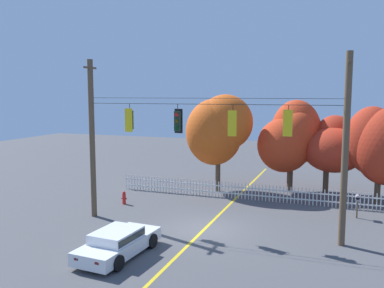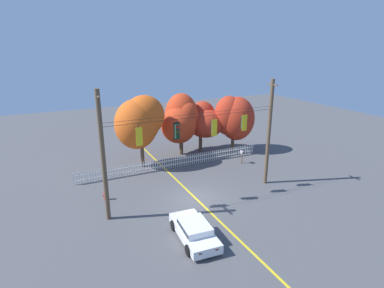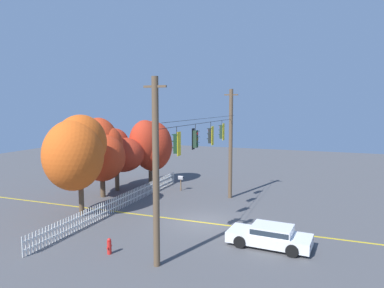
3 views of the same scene
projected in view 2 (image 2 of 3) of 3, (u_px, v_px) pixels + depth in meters
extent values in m
plane|color=#4C4C4F|center=(196.00, 199.00, 23.40)|extent=(80.00, 80.00, 0.00)
cube|color=gold|center=(196.00, 198.00, 23.40)|extent=(0.16, 36.00, 0.01)
cylinder|color=brown|center=(103.00, 158.00, 19.37)|extent=(0.30, 0.30, 8.69)
cylinder|color=brown|center=(269.00, 133.00, 24.79)|extent=(0.30, 0.30, 8.69)
cube|color=brown|center=(97.00, 96.00, 18.19)|extent=(0.10, 1.10, 0.10)
cube|color=brown|center=(273.00, 85.00, 23.60)|extent=(0.10, 1.10, 0.10)
cylinder|color=black|center=(196.00, 117.00, 21.47)|extent=(12.89, 0.02, 0.02)
cylinder|color=black|center=(198.00, 114.00, 21.17)|extent=(12.89, 0.02, 0.02)
cylinder|color=black|center=(138.00, 126.00, 19.80)|extent=(0.03, 0.03, 0.37)
cube|color=yellow|center=(139.00, 137.00, 19.90)|extent=(0.43, 0.02, 1.23)
cube|color=black|center=(139.00, 136.00, 20.01)|extent=(0.30, 0.24, 0.99)
cylinder|color=red|center=(138.00, 131.00, 20.02)|extent=(0.20, 0.03, 0.20)
cube|color=black|center=(138.00, 129.00, 20.03)|extent=(0.22, 0.12, 0.06)
cylinder|color=#463B09|center=(138.00, 136.00, 20.12)|extent=(0.20, 0.03, 0.20)
cube|color=black|center=(138.00, 134.00, 20.13)|extent=(0.22, 0.12, 0.06)
cylinder|color=#073513|center=(138.00, 141.00, 20.22)|extent=(0.20, 0.03, 0.20)
cube|color=black|center=(138.00, 139.00, 20.23)|extent=(0.22, 0.12, 0.06)
cylinder|color=black|center=(177.00, 122.00, 20.92)|extent=(0.03, 0.03, 0.37)
cube|color=black|center=(176.00, 131.00, 21.24)|extent=(0.43, 0.02, 1.24)
cube|color=#1E3323|center=(177.00, 131.00, 21.13)|extent=(0.30, 0.24, 1.00)
cylinder|color=red|center=(178.00, 127.00, 20.92)|extent=(0.20, 0.03, 0.20)
cube|color=#1E3323|center=(178.00, 126.00, 20.84)|extent=(0.22, 0.12, 0.06)
cylinder|color=#463B09|center=(178.00, 132.00, 21.02)|extent=(0.20, 0.03, 0.20)
cube|color=#1E3323|center=(178.00, 130.00, 20.94)|extent=(0.22, 0.12, 0.06)
cylinder|color=#073513|center=(178.00, 137.00, 21.12)|extent=(0.20, 0.03, 0.20)
cube|color=#1E3323|center=(178.00, 135.00, 21.05)|extent=(0.22, 0.12, 0.06)
cylinder|color=black|center=(214.00, 118.00, 22.12)|extent=(0.03, 0.03, 0.40)
cube|color=yellow|center=(214.00, 128.00, 22.22)|extent=(0.43, 0.02, 1.24)
cube|color=black|center=(214.00, 127.00, 22.33)|extent=(0.30, 0.24, 1.00)
cylinder|color=red|center=(213.00, 122.00, 22.34)|extent=(0.20, 0.03, 0.20)
cube|color=black|center=(212.00, 121.00, 22.35)|extent=(0.22, 0.12, 0.06)
cylinder|color=#463B09|center=(213.00, 127.00, 22.45)|extent=(0.20, 0.03, 0.20)
cube|color=black|center=(212.00, 125.00, 22.45)|extent=(0.22, 0.12, 0.06)
cylinder|color=#073513|center=(213.00, 131.00, 22.55)|extent=(0.20, 0.03, 0.20)
cube|color=black|center=(212.00, 130.00, 22.55)|extent=(0.22, 0.12, 0.06)
cylinder|color=black|center=(244.00, 114.00, 23.19)|extent=(0.03, 0.03, 0.33)
cube|color=yellow|center=(244.00, 123.00, 23.28)|extent=(0.43, 0.02, 1.23)
cube|color=#1E3323|center=(243.00, 123.00, 23.39)|extent=(0.30, 0.24, 0.99)
cylinder|color=red|center=(243.00, 118.00, 23.40)|extent=(0.20, 0.03, 0.20)
cube|color=#1E3323|center=(242.00, 116.00, 23.41)|extent=(0.22, 0.12, 0.06)
cylinder|color=#463B09|center=(242.00, 122.00, 23.50)|extent=(0.20, 0.03, 0.20)
cube|color=#1E3323|center=(242.00, 121.00, 23.51)|extent=(0.22, 0.12, 0.06)
cylinder|color=#073513|center=(242.00, 126.00, 23.60)|extent=(0.20, 0.03, 0.20)
cube|color=#1E3323|center=(242.00, 125.00, 23.61)|extent=(0.22, 0.12, 0.06)
cube|color=silver|center=(73.00, 179.00, 25.48)|extent=(0.06, 0.04, 1.06)
cube|color=silver|center=(76.00, 179.00, 25.57)|extent=(0.06, 0.04, 1.06)
cube|color=silver|center=(79.00, 178.00, 25.66)|extent=(0.06, 0.04, 1.06)
cube|color=silver|center=(82.00, 178.00, 25.76)|extent=(0.06, 0.04, 1.06)
cube|color=silver|center=(85.00, 177.00, 25.85)|extent=(0.06, 0.04, 1.06)
cube|color=silver|center=(87.00, 177.00, 25.94)|extent=(0.06, 0.04, 1.06)
cube|color=silver|center=(90.00, 177.00, 26.03)|extent=(0.06, 0.04, 1.06)
cube|color=silver|center=(93.00, 176.00, 26.13)|extent=(0.06, 0.04, 1.06)
cube|color=silver|center=(96.00, 176.00, 26.22)|extent=(0.06, 0.04, 1.06)
cube|color=silver|center=(98.00, 175.00, 26.31)|extent=(0.06, 0.04, 1.06)
cube|color=silver|center=(101.00, 175.00, 26.41)|extent=(0.06, 0.04, 1.06)
cube|color=silver|center=(104.00, 174.00, 26.50)|extent=(0.06, 0.04, 1.06)
cube|color=silver|center=(106.00, 174.00, 26.59)|extent=(0.06, 0.04, 1.06)
cube|color=silver|center=(109.00, 173.00, 26.68)|extent=(0.06, 0.04, 1.06)
cube|color=silver|center=(111.00, 173.00, 26.78)|extent=(0.06, 0.04, 1.06)
cube|color=silver|center=(114.00, 172.00, 26.87)|extent=(0.06, 0.04, 1.06)
cube|color=silver|center=(117.00, 172.00, 26.96)|extent=(0.06, 0.04, 1.06)
cube|color=silver|center=(119.00, 172.00, 27.06)|extent=(0.06, 0.04, 1.06)
cube|color=silver|center=(122.00, 171.00, 27.15)|extent=(0.06, 0.04, 1.06)
cube|color=silver|center=(124.00, 171.00, 27.24)|extent=(0.06, 0.04, 1.06)
cube|color=silver|center=(127.00, 170.00, 27.33)|extent=(0.06, 0.04, 1.06)
cube|color=silver|center=(129.00, 170.00, 27.43)|extent=(0.06, 0.04, 1.06)
cube|color=silver|center=(132.00, 170.00, 27.52)|extent=(0.06, 0.04, 1.06)
cube|color=silver|center=(134.00, 169.00, 27.61)|extent=(0.06, 0.04, 1.06)
cube|color=silver|center=(137.00, 169.00, 27.70)|extent=(0.06, 0.04, 1.06)
cube|color=silver|center=(139.00, 168.00, 27.80)|extent=(0.06, 0.04, 1.06)
cube|color=silver|center=(141.00, 168.00, 27.89)|extent=(0.06, 0.04, 1.06)
cube|color=silver|center=(144.00, 167.00, 27.98)|extent=(0.06, 0.04, 1.06)
cube|color=silver|center=(146.00, 167.00, 28.08)|extent=(0.06, 0.04, 1.06)
cube|color=silver|center=(148.00, 167.00, 28.17)|extent=(0.06, 0.04, 1.06)
cube|color=silver|center=(151.00, 166.00, 28.26)|extent=(0.06, 0.04, 1.06)
cube|color=silver|center=(153.00, 166.00, 28.35)|extent=(0.06, 0.04, 1.06)
cube|color=silver|center=(155.00, 165.00, 28.45)|extent=(0.06, 0.04, 1.06)
cube|color=silver|center=(158.00, 165.00, 28.54)|extent=(0.06, 0.04, 1.06)
cube|color=silver|center=(160.00, 165.00, 28.63)|extent=(0.06, 0.04, 1.06)
cube|color=silver|center=(162.00, 164.00, 28.72)|extent=(0.06, 0.04, 1.06)
cube|color=silver|center=(165.00, 164.00, 28.82)|extent=(0.06, 0.04, 1.06)
cube|color=silver|center=(167.00, 164.00, 28.91)|extent=(0.06, 0.04, 1.06)
cube|color=silver|center=(169.00, 163.00, 29.00)|extent=(0.06, 0.04, 1.06)
cube|color=silver|center=(171.00, 163.00, 29.10)|extent=(0.06, 0.04, 1.06)
cube|color=silver|center=(173.00, 162.00, 29.19)|extent=(0.06, 0.04, 1.06)
cube|color=silver|center=(176.00, 162.00, 29.28)|extent=(0.06, 0.04, 1.06)
cube|color=silver|center=(178.00, 162.00, 29.37)|extent=(0.06, 0.04, 1.06)
cube|color=silver|center=(180.00, 161.00, 29.47)|extent=(0.06, 0.04, 1.06)
cube|color=silver|center=(182.00, 161.00, 29.56)|extent=(0.06, 0.04, 1.06)
cube|color=silver|center=(184.00, 161.00, 29.65)|extent=(0.06, 0.04, 1.06)
cube|color=silver|center=(186.00, 160.00, 29.75)|extent=(0.06, 0.04, 1.06)
cube|color=silver|center=(188.00, 160.00, 29.84)|extent=(0.06, 0.04, 1.06)
cube|color=silver|center=(190.00, 160.00, 29.93)|extent=(0.06, 0.04, 1.06)
cube|color=silver|center=(193.00, 159.00, 30.02)|extent=(0.06, 0.04, 1.06)
cube|color=silver|center=(195.00, 159.00, 30.12)|extent=(0.06, 0.04, 1.06)
cube|color=silver|center=(197.00, 158.00, 30.21)|extent=(0.06, 0.04, 1.06)
cube|color=silver|center=(199.00, 158.00, 30.30)|extent=(0.06, 0.04, 1.06)
cube|color=silver|center=(201.00, 158.00, 30.39)|extent=(0.06, 0.04, 1.06)
cube|color=silver|center=(203.00, 157.00, 30.49)|extent=(0.06, 0.04, 1.06)
cube|color=silver|center=(205.00, 157.00, 30.58)|extent=(0.06, 0.04, 1.06)
cube|color=silver|center=(207.00, 157.00, 30.67)|extent=(0.06, 0.04, 1.06)
cube|color=silver|center=(209.00, 156.00, 30.77)|extent=(0.06, 0.04, 1.06)
cube|color=silver|center=(211.00, 156.00, 30.86)|extent=(0.06, 0.04, 1.06)
cube|color=silver|center=(213.00, 156.00, 30.95)|extent=(0.06, 0.04, 1.06)
cube|color=silver|center=(214.00, 155.00, 31.04)|extent=(0.06, 0.04, 1.06)
cube|color=silver|center=(216.00, 155.00, 31.14)|extent=(0.06, 0.04, 1.06)
cube|color=silver|center=(218.00, 155.00, 31.23)|extent=(0.06, 0.04, 1.06)
cube|color=silver|center=(220.00, 154.00, 31.32)|extent=(0.06, 0.04, 1.06)
cube|color=silver|center=(222.00, 154.00, 31.41)|extent=(0.06, 0.04, 1.06)
cube|color=silver|center=(224.00, 154.00, 31.51)|extent=(0.06, 0.04, 1.06)
cube|color=silver|center=(226.00, 154.00, 31.60)|extent=(0.06, 0.04, 1.06)
cube|color=silver|center=(228.00, 153.00, 31.69)|extent=(0.06, 0.04, 1.06)
cube|color=silver|center=(230.00, 153.00, 31.79)|extent=(0.06, 0.04, 1.06)
cube|color=silver|center=(231.00, 153.00, 31.88)|extent=(0.06, 0.04, 1.06)
cube|color=silver|center=(233.00, 152.00, 31.97)|extent=(0.06, 0.04, 1.06)
cube|color=silver|center=(235.00, 152.00, 32.06)|extent=(0.06, 0.04, 1.06)
cube|color=silver|center=(237.00, 152.00, 32.16)|extent=(0.06, 0.04, 1.06)
cube|color=silver|center=(239.00, 151.00, 32.25)|extent=(0.06, 0.04, 1.06)
cube|color=silver|center=(240.00, 151.00, 32.34)|extent=(0.06, 0.04, 1.06)
cube|color=silver|center=(242.00, 151.00, 32.44)|extent=(0.06, 0.04, 1.06)
cube|color=silver|center=(244.00, 150.00, 32.53)|extent=(0.06, 0.04, 1.06)
cube|color=silver|center=(246.00, 150.00, 32.62)|extent=(0.06, 0.04, 1.06)
cube|color=silver|center=(247.00, 150.00, 32.71)|extent=(0.06, 0.04, 1.06)
cube|color=silver|center=(249.00, 150.00, 32.81)|extent=(0.06, 0.04, 1.06)
cube|color=silver|center=(251.00, 149.00, 32.90)|extent=(0.06, 0.04, 1.06)
cube|color=silver|center=(253.00, 149.00, 32.99)|extent=(0.06, 0.04, 1.06)
cube|color=silver|center=(174.00, 164.00, 29.32)|extent=(18.16, 0.03, 0.08)
cube|color=silver|center=(174.00, 160.00, 29.19)|extent=(18.16, 0.03, 0.08)
cylinder|color=brown|center=(142.00, 152.00, 29.20)|extent=(0.34, 0.34, 2.85)
ellipsoid|color=#DB5619|center=(136.00, 124.00, 28.40)|extent=(4.01, 3.89, 4.66)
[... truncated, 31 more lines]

